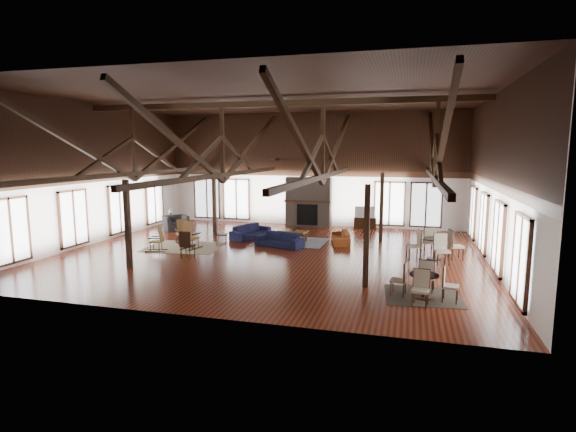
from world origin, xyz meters
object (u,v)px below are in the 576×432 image
(sofa_navy_front, at_px, (279,240))
(tv_console, at_px, (365,223))
(sofa_navy_left, at_px, (251,231))
(cafe_table_near, at_px, (424,282))
(coffee_table, at_px, (293,232))
(sofa_orange, at_px, (341,237))
(armchair, at_px, (176,223))
(cafe_table_far, at_px, (435,245))

(sofa_navy_front, height_order, tv_console, sofa_navy_front)
(sofa_navy_front, relative_size, sofa_navy_left, 0.97)
(cafe_table_near, bearing_deg, coffee_table, 129.24)
(sofa_orange, height_order, armchair, armchair)
(sofa_navy_left, height_order, tv_console, sofa_navy_left)
(cafe_table_near, height_order, cafe_table_far, cafe_table_far)
(armchair, relative_size, tv_console, 1.03)
(cafe_table_near, bearing_deg, cafe_table_far, 83.86)
(sofa_navy_front, bearing_deg, cafe_table_near, -27.38)
(sofa_navy_front, bearing_deg, tv_console, 77.14)
(coffee_table, height_order, armchair, armchair)
(cafe_table_far, bearing_deg, armchair, 166.57)
(sofa_navy_front, height_order, cafe_table_far, cafe_table_far)
(cafe_table_far, bearing_deg, sofa_orange, 152.28)
(coffee_table, bearing_deg, armchair, -177.82)
(sofa_navy_left, xyz_separation_m, tv_console, (4.85, 4.06, -0.03))
(sofa_orange, relative_size, armchair, 1.57)
(sofa_navy_front, distance_m, tv_console, 6.31)
(sofa_orange, xyz_separation_m, cafe_table_near, (3.29, -6.78, 0.21))
(sofa_navy_left, bearing_deg, coffee_table, -76.79)
(sofa_navy_left, bearing_deg, sofa_orange, -70.85)
(armchair, xyz_separation_m, cafe_table_near, (11.81, -7.72, 0.10))
(cafe_table_near, relative_size, tv_console, 1.65)
(sofa_navy_front, xyz_separation_m, sofa_navy_left, (-1.81, 1.47, 0.01))
(coffee_table, height_order, tv_console, tv_console)
(cafe_table_near, xyz_separation_m, tv_console, (-2.63, 10.89, -0.19))
(sofa_navy_left, xyz_separation_m, cafe_table_near, (7.48, -6.83, 0.17))
(sofa_navy_front, distance_m, cafe_table_far, 6.22)
(sofa_orange, bearing_deg, sofa_navy_left, -103.86)
(sofa_navy_front, xyz_separation_m, coffee_table, (0.29, 1.23, 0.14))
(tv_console, bearing_deg, sofa_navy_front, -118.85)
(armchair, bearing_deg, sofa_orange, -51.70)
(sofa_navy_front, height_order, armchair, armchair)
(cafe_table_near, relative_size, cafe_table_far, 0.87)
(sofa_navy_left, bearing_deg, sofa_navy_front, -109.31)
(sofa_orange, height_order, coffee_table, sofa_orange)
(cafe_table_near, distance_m, tv_console, 11.20)
(sofa_navy_left, relative_size, cafe_table_near, 1.13)
(coffee_table, distance_m, armchair, 6.53)
(cafe_table_near, distance_m, cafe_table_far, 4.81)
(armchair, bearing_deg, sofa_navy_left, -56.99)
(sofa_navy_left, relative_size, tv_console, 1.87)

